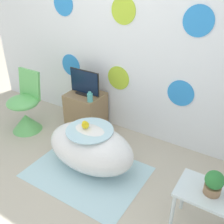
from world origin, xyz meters
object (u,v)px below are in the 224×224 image
object	(u,v)px
vase	(90,97)
potted_plant_left	(214,183)
bathtub	(91,147)
tv	(85,84)
chair	(25,112)

from	to	relation	value
vase	potted_plant_left	bearing A→B (deg)	-22.69
bathtub	tv	bearing A→B (deg)	130.36
bathtub	chair	bearing A→B (deg)	172.98
vase	potted_plant_left	size ratio (longest dim) A/B	0.64
vase	potted_plant_left	xyz separation A→B (m)	(1.66, -0.69, 0.01)
potted_plant_left	tv	bearing A→B (deg)	155.70
chair	tv	bearing A→B (deg)	38.27
bathtub	vase	world-z (taller)	vase
chair	vase	size ratio (longest dim) A/B	6.20
chair	vase	distance (m)	0.94
chair	potted_plant_left	size ratio (longest dim) A/B	3.98
chair	tv	xyz separation A→B (m)	(0.63, 0.50, 0.37)
bathtub	chair	world-z (taller)	chair
bathtub	potted_plant_left	distance (m)	1.34
chair	potted_plant_left	xyz separation A→B (m)	(2.47, -0.33, 0.29)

